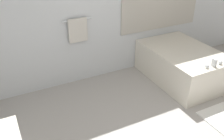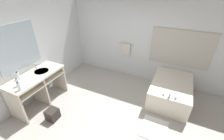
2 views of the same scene
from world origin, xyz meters
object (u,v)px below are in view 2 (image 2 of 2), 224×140
(bathtub, at_px, (170,90))
(water_bottle_2, at_px, (19,86))
(water_bottle_1, at_px, (18,76))
(waste_bin, at_px, (52,114))
(water_bottle_3, at_px, (18,82))

(bathtub, height_order, water_bottle_2, water_bottle_2)
(water_bottle_1, xyz_separation_m, waste_bin, (0.90, -0.03, -0.87))
(water_bottle_1, relative_size, water_bottle_2, 1.02)
(water_bottle_1, distance_m, water_bottle_2, 0.49)
(water_bottle_2, bearing_deg, bathtub, 36.76)
(bathtub, relative_size, water_bottle_2, 7.34)
(water_bottle_2, xyz_separation_m, waste_bin, (0.49, 0.24, -0.87))
(bathtub, bearing_deg, water_bottle_1, -149.93)
(water_bottle_3, relative_size, waste_bin, 0.73)
(water_bottle_1, relative_size, water_bottle_3, 1.02)
(water_bottle_1, height_order, water_bottle_2, water_bottle_1)
(water_bottle_3, bearing_deg, water_bottle_2, -28.27)
(water_bottle_2, relative_size, waste_bin, 0.73)
(water_bottle_2, bearing_deg, water_bottle_1, 145.98)
(water_bottle_3, bearing_deg, waste_bin, 12.88)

